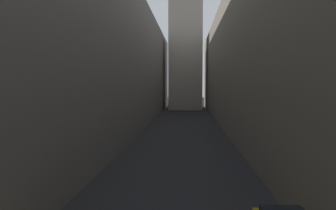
% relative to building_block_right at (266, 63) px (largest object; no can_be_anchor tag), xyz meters
% --- Properties ---
extents(ground_plane, '(264.00, 264.00, 0.00)m').
position_rel_building_block_right_xyz_m(ground_plane, '(-11.38, -2.00, -9.30)').
color(ground_plane, '#232326').
extents(building_block_left, '(10.23, 108.00, 18.78)m').
position_rel_building_block_right_xyz_m(building_block_left, '(-22.00, 0.00, 0.09)').
color(building_block_left, slate).
rests_on(building_block_left, ground).
extents(building_block_right, '(11.76, 108.00, 18.60)m').
position_rel_building_block_right_xyz_m(building_block_right, '(0.00, 0.00, 0.00)').
color(building_block_right, '#756B5B').
rests_on(building_block_right, ground).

